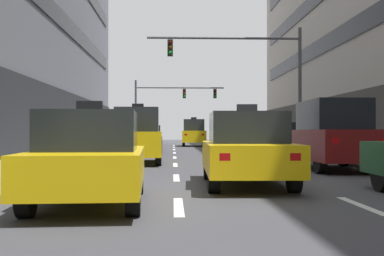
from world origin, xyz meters
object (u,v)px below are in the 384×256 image
(car_driving_1, at_px, (147,139))
(taxi_driving_0, at_px, (138,136))
(taxi_driving_2, at_px, (246,150))
(car_parked_2, at_px, (332,135))
(car_parked_3, at_px, (283,140))
(traffic_signal_1, at_px, (168,100))
(taxi_driving_3, at_px, (194,133))
(taxi_driving_4, at_px, (91,159))
(traffic_signal_0, at_px, (255,68))

(car_driving_1, bearing_deg, taxi_driving_0, -89.12)
(taxi_driving_2, relative_size, car_parked_2, 0.97)
(taxi_driving_2, relative_size, car_parked_3, 1.02)
(taxi_driving_0, bearing_deg, traffic_signal_1, 87.98)
(taxi_driving_3, distance_m, taxi_driving_4, 32.40)
(taxi_driving_4, distance_m, car_parked_3, 15.67)
(taxi_driving_0, relative_size, car_driving_1, 1.04)
(car_parked_2, bearing_deg, car_driving_1, 117.46)
(car_driving_1, xyz_separation_m, taxi_driving_4, (0.09, -19.82, -0.00))
(car_driving_1, bearing_deg, car_parked_3, -40.16)
(car_parked_3, bearing_deg, car_parked_2, -90.01)
(car_parked_2, xyz_separation_m, traffic_signal_0, (-0.90, 9.52, 3.41))
(car_driving_1, relative_size, taxi_driving_2, 0.95)
(taxi_driving_4, xyz_separation_m, traffic_signal_0, (5.62, 16.64, 3.75))
(taxi_driving_0, distance_m, traffic_signal_0, 8.99)
(taxi_driving_0, xyz_separation_m, car_parked_3, (6.46, 3.76, -0.25))
(traffic_signal_1, bearing_deg, taxi_driving_4, -91.51)
(car_parked_2, distance_m, car_parked_3, 7.14)
(taxi_driving_4, distance_m, car_parked_2, 9.65)
(car_driving_1, xyz_separation_m, car_parked_2, (6.60, -12.71, 0.33))
(traffic_signal_0, bearing_deg, traffic_signal_1, 103.61)
(car_parked_2, xyz_separation_m, car_parked_3, (0.00, 7.13, -0.30))
(car_driving_1, xyz_separation_m, traffic_signal_0, (5.71, -3.19, 3.74))
(taxi_driving_2, xyz_separation_m, car_parked_3, (3.45, 11.55, -0.01))
(taxi_driving_0, height_order, traffic_signal_1, traffic_signal_1)
(taxi_driving_3, height_order, traffic_signal_1, traffic_signal_1)
(traffic_signal_0, bearing_deg, taxi_driving_4, -108.66)
(taxi_driving_2, relative_size, taxi_driving_3, 0.97)
(taxi_driving_3, height_order, taxi_driving_4, taxi_driving_3)
(taxi_driving_0, relative_size, taxi_driving_2, 0.99)
(traffic_signal_1, bearing_deg, taxi_driving_3, -59.18)
(car_parked_2, bearing_deg, traffic_signal_0, 95.37)
(taxi_driving_3, bearing_deg, taxi_driving_0, -98.07)
(taxi_driving_3, relative_size, car_parked_3, 1.05)
(taxi_driving_3, height_order, traffic_signal_0, traffic_signal_0)
(taxi_driving_3, relative_size, traffic_signal_0, 0.58)
(car_parked_2, height_order, traffic_signal_1, traffic_signal_1)
(taxi_driving_4, height_order, car_parked_3, taxi_driving_4)
(taxi_driving_3, bearing_deg, car_parked_3, -79.38)
(car_parked_3, bearing_deg, traffic_signal_0, 110.59)
(taxi_driving_2, relative_size, traffic_signal_1, 0.56)
(car_parked_3, height_order, traffic_signal_1, traffic_signal_1)
(taxi_driving_0, xyz_separation_m, traffic_signal_0, (5.56, 6.15, 3.46))
(car_parked_2, height_order, traffic_signal_0, traffic_signal_0)
(car_driving_1, distance_m, traffic_signal_0, 7.53)
(car_driving_1, relative_size, car_parked_3, 0.96)
(car_parked_2, distance_m, traffic_signal_0, 10.15)
(car_parked_2, bearing_deg, taxi_driving_3, 97.65)
(taxi_driving_4, xyz_separation_m, car_parked_3, (6.51, 14.25, 0.03))
(car_driving_1, xyz_separation_m, car_parked_3, (6.60, -5.57, 0.03))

